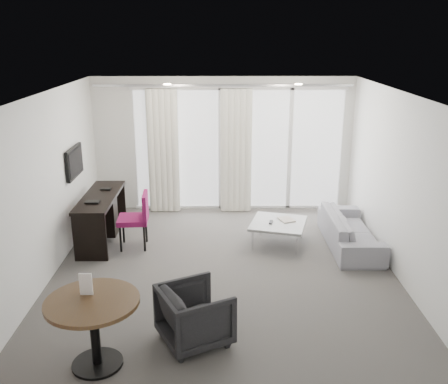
{
  "coord_description": "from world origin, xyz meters",
  "views": [
    {
      "loc": [
        -0.05,
        -6.51,
        3.39
      ],
      "look_at": [
        0.0,
        0.6,
        1.1
      ],
      "focal_mm": 40.0,
      "sensor_mm": 36.0,
      "label": 1
    }
  ],
  "objects_px": {
    "coffee_table": "(278,233)",
    "rattan_chair_b": "(304,164)",
    "desk_chair": "(133,220)",
    "rattan_chair_a": "(260,178)",
    "round_table": "(95,333)",
    "tub_armchair": "(195,315)",
    "sofa": "(350,230)",
    "desk": "(102,218)"
  },
  "relations": [
    {
      "from": "tub_armchair",
      "to": "coffee_table",
      "type": "xyz_separation_m",
      "value": [
        1.25,
        2.75,
        -0.14
      ]
    },
    {
      "from": "desk_chair",
      "to": "tub_armchair",
      "type": "distance_m",
      "value": 2.89
    },
    {
      "from": "coffee_table",
      "to": "rattan_chair_b",
      "type": "height_order",
      "value": "rattan_chair_b"
    },
    {
      "from": "sofa",
      "to": "rattan_chair_b",
      "type": "relative_size",
      "value": 2.06
    },
    {
      "from": "desk",
      "to": "rattan_chair_b",
      "type": "bearing_deg",
      "value": 40.62
    },
    {
      "from": "sofa",
      "to": "rattan_chair_a",
      "type": "distance_m",
      "value": 2.99
    },
    {
      "from": "round_table",
      "to": "rattan_chair_a",
      "type": "relative_size",
      "value": 1.28
    },
    {
      "from": "desk",
      "to": "sofa",
      "type": "height_order",
      "value": "desk"
    },
    {
      "from": "tub_armchair",
      "to": "rattan_chair_a",
      "type": "relative_size",
      "value": 0.98
    },
    {
      "from": "round_table",
      "to": "tub_armchair",
      "type": "bearing_deg",
      "value": 22.43
    },
    {
      "from": "coffee_table",
      "to": "sofa",
      "type": "distance_m",
      "value": 1.19
    },
    {
      "from": "round_table",
      "to": "rattan_chair_a",
      "type": "bearing_deg",
      "value": 69.53
    },
    {
      "from": "desk_chair",
      "to": "rattan_chair_b",
      "type": "height_order",
      "value": "desk_chair"
    },
    {
      "from": "tub_armchair",
      "to": "rattan_chair_a",
      "type": "xyz_separation_m",
      "value": [
        1.14,
        5.37,
        0.04
      ]
    },
    {
      "from": "desk",
      "to": "coffee_table",
      "type": "height_order",
      "value": "desk"
    },
    {
      "from": "rattan_chair_a",
      "to": "rattan_chair_b",
      "type": "bearing_deg",
      "value": 37.34
    },
    {
      "from": "coffee_table",
      "to": "sofa",
      "type": "bearing_deg",
      "value": -3.64
    },
    {
      "from": "coffee_table",
      "to": "rattan_chair_a",
      "type": "bearing_deg",
      "value": 92.4
    },
    {
      "from": "desk",
      "to": "sofa",
      "type": "relative_size",
      "value": 0.92
    },
    {
      "from": "desk",
      "to": "round_table",
      "type": "bearing_deg",
      "value": -78.39
    },
    {
      "from": "desk_chair",
      "to": "rattan_chair_b",
      "type": "xyz_separation_m",
      "value": [
        3.39,
        3.66,
        -0.01
      ]
    },
    {
      "from": "sofa",
      "to": "rattan_chair_b",
      "type": "xyz_separation_m",
      "value": [
        -0.18,
        3.65,
        0.18
      ]
    },
    {
      "from": "round_table",
      "to": "rattan_chair_b",
      "type": "height_order",
      "value": "rattan_chair_b"
    },
    {
      "from": "desk_chair",
      "to": "tub_armchair",
      "type": "relative_size",
      "value": 1.25
    },
    {
      "from": "rattan_chair_b",
      "to": "round_table",
      "type": "bearing_deg",
      "value": -91.82
    },
    {
      "from": "desk",
      "to": "tub_armchair",
      "type": "height_order",
      "value": "desk"
    },
    {
      "from": "round_table",
      "to": "rattan_chair_b",
      "type": "distance_m",
      "value": 7.49
    },
    {
      "from": "desk",
      "to": "round_table",
      "type": "xyz_separation_m",
      "value": [
        0.69,
        -3.34,
        -0.01
      ]
    },
    {
      "from": "round_table",
      "to": "desk_chair",
      "type": "bearing_deg",
      "value": 92.09
    },
    {
      "from": "desk",
      "to": "rattan_chair_a",
      "type": "bearing_deg",
      "value": 40.69
    },
    {
      "from": "rattan_chair_b",
      "to": "sofa",
      "type": "bearing_deg",
      "value": -63.07
    },
    {
      "from": "desk_chair",
      "to": "round_table",
      "type": "relative_size",
      "value": 0.96
    },
    {
      "from": "coffee_table",
      "to": "round_table",
      "type": "bearing_deg",
      "value": -125.64
    },
    {
      "from": "tub_armchair",
      "to": "rattan_chair_a",
      "type": "bearing_deg",
      "value": -38.58
    },
    {
      "from": "round_table",
      "to": "desk",
      "type": "bearing_deg",
      "value": 101.61
    },
    {
      "from": "tub_armchair",
      "to": "desk",
      "type": "bearing_deg",
      "value": 3.76
    },
    {
      "from": "desk_chair",
      "to": "rattan_chair_a",
      "type": "relative_size",
      "value": 1.22
    },
    {
      "from": "rattan_chair_b",
      "to": "coffee_table",
      "type": "bearing_deg",
      "value": -81.58
    },
    {
      "from": "tub_armchair",
      "to": "coffee_table",
      "type": "bearing_deg",
      "value": -51.06
    },
    {
      "from": "desk_chair",
      "to": "sofa",
      "type": "distance_m",
      "value": 3.57
    },
    {
      "from": "rattan_chair_a",
      "to": "desk_chair",
      "type": "bearing_deg",
      "value": -133.04
    },
    {
      "from": "coffee_table",
      "to": "rattan_chair_b",
      "type": "relative_size",
      "value": 0.96
    }
  ]
}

